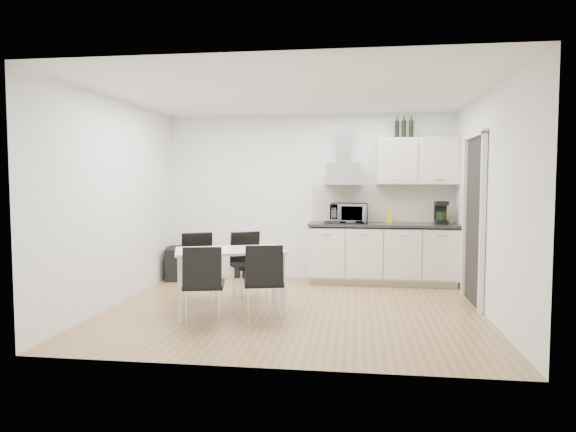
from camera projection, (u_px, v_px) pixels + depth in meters
name	position (u px, v px, depth m)	size (l,w,h in m)	color
ground	(293.00, 309.00, 6.26)	(4.50, 4.50, 0.00)	#A27F50
wall_back	(309.00, 197.00, 8.15)	(4.50, 0.10, 2.60)	white
wall_front	(263.00, 213.00, 4.19)	(4.50, 0.10, 2.60)	white
wall_left	(116.00, 201.00, 6.47)	(0.10, 4.00, 2.60)	white
wall_right	(488.00, 204.00, 5.87)	(0.10, 4.00, 2.60)	white
ceiling	(293.00, 93.00, 6.08)	(4.50, 4.50, 0.00)	white
doorway	(473.00, 221.00, 6.44)	(0.08, 1.04, 2.10)	white
kitchenette	(385.00, 229.00, 7.76)	(2.22, 0.64, 2.52)	beige
dining_table	(230.00, 257.00, 6.08)	(1.43, 1.09, 0.75)	white
chair_far_left	(200.00, 268.00, 6.59)	(0.44, 0.50, 0.88)	black
chair_far_right	(250.00, 266.00, 6.72)	(0.44, 0.50, 0.88)	black
chair_near_left	(204.00, 286.00, 5.49)	(0.44, 0.50, 0.88)	black
chair_near_right	(263.00, 283.00, 5.63)	(0.44, 0.50, 0.88)	black
guitar_amp	(175.00, 263.00, 8.15)	(0.41, 0.65, 0.50)	black
floor_speaker	(241.00, 267.00, 8.27)	(0.19, 0.17, 0.32)	black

